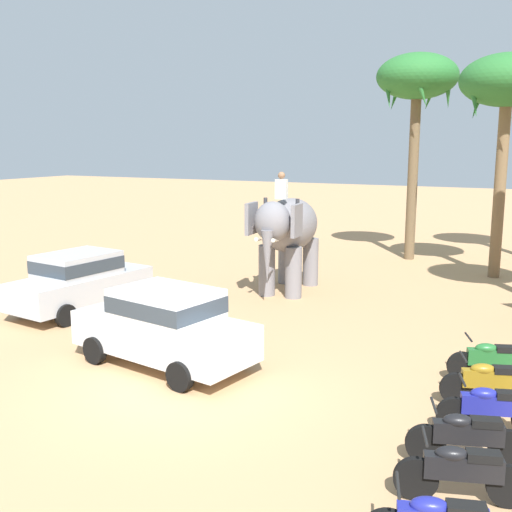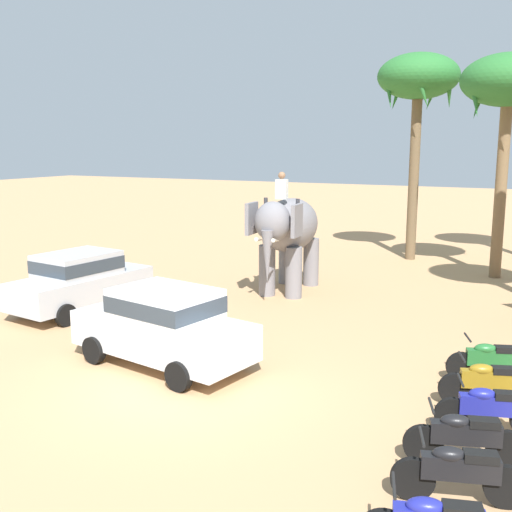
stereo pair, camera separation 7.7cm
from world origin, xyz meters
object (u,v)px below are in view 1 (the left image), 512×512
motorcycle_mid_row (467,436)px  motorcycle_end_of_row (493,360)px  motorcycle_fourth_in_row (493,408)px  palm_tree_near_hut (507,86)px  car_parked_far_side (80,279)px  car_sedan_foreground (165,324)px  elephant_with_mahout (287,231)px  palm_tree_far_back (417,83)px  motorcycle_far_in_row (490,382)px  motorcycle_second_in_row (463,471)px

motorcycle_mid_row → motorcycle_end_of_row: size_ratio=1.01×
motorcycle_fourth_in_row → palm_tree_near_hut: (-1.25, 12.88, 6.17)m
car_parked_far_side → motorcycle_fourth_in_row: (11.33, -2.75, -0.46)m
car_sedan_foreground → palm_tree_near_hut: size_ratio=0.56×
elephant_with_mahout → palm_tree_far_back: (2.24, 7.50, 5.10)m
motorcycle_mid_row → car_parked_far_side: bearing=160.3°
elephant_with_mahout → palm_tree_near_hut: (5.76, 5.34, 4.65)m
motorcycle_mid_row → motorcycle_far_in_row: same height
motorcycle_end_of_row → palm_tree_far_back: bearing=109.8°
car_parked_far_side → motorcycle_second_in_row: car_parked_far_side is taller
palm_tree_near_hut → motorcycle_second_in_row: bearing=-85.8°
palm_tree_near_hut → palm_tree_far_back: (-3.52, 2.16, 0.46)m
elephant_with_mahout → motorcycle_end_of_row: elephant_with_mahout is taller
motorcycle_far_in_row → motorcycle_end_of_row: size_ratio=1.00×
motorcycle_fourth_in_row → palm_tree_far_back: 17.12m
elephant_with_mahout → motorcycle_end_of_row: (6.78, -5.13, -1.53)m
palm_tree_near_hut → palm_tree_far_back: bearing=148.4°
car_sedan_foreground → motorcycle_end_of_row: (6.42, 2.17, -0.46)m
motorcycle_mid_row → motorcycle_end_of_row: (-0.01, 3.64, 0.00)m
elephant_with_mahout → palm_tree_near_hut: palm_tree_near_hut is taller
elephant_with_mahout → motorcycle_far_in_row: 9.48m
motorcycle_fourth_in_row → palm_tree_far_back: (-4.77, 15.04, 6.63)m
car_sedan_foreground → car_parked_far_side: same height
car_sedan_foreground → motorcycle_fourth_in_row: bearing=-2.1°
elephant_with_mahout → motorcycle_far_in_row: (6.86, -6.37, -1.53)m
motorcycle_fourth_in_row → palm_tree_far_back: bearing=107.6°
motorcycle_second_in_row → motorcycle_mid_row: 1.06m
car_parked_far_side → palm_tree_near_hut: bearing=45.1°
car_parked_far_side → elephant_with_mahout: elephant_with_mahout is taller
motorcycle_fourth_in_row → motorcycle_far_in_row: size_ratio=1.01×
motorcycle_fourth_in_row → palm_tree_near_hut: palm_tree_near_hut is taller
car_sedan_foreground → motorcycle_fourth_in_row: (6.66, -0.25, -0.46)m
car_sedan_foreground → motorcycle_second_in_row: bearing=-21.1°
car_sedan_foreground → palm_tree_far_back: palm_tree_far_back is taller
palm_tree_far_back → motorcycle_mid_row: bearing=-74.4°
motorcycle_mid_row → motorcycle_second_in_row: bearing=-85.4°
car_parked_far_side → motorcycle_mid_row: 11.80m
motorcycle_far_in_row → palm_tree_far_back: bearing=108.4°
motorcycle_mid_row → motorcycle_fourth_in_row: bearing=79.4°
car_parked_far_side → motorcycle_far_in_row: size_ratio=2.47×
motorcycle_fourth_in_row → motorcycle_end_of_row: bearing=95.6°
car_sedan_foreground → motorcycle_fourth_in_row: 6.68m
motorcycle_fourth_in_row → motorcycle_end_of_row: (-0.24, 2.42, 0.00)m
motorcycle_fourth_in_row → palm_tree_far_back: palm_tree_far_back is taller
palm_tree_far_back → motorcycle_end_of_row: bearing=-70.2°
motorcycle_fourth_in_row → car_sedan_foreground: bearing=177.9°
motorcycle_mid_row → motorcycle_far_in_row: size_ratio=1.01×
car_parked_far_side → motorcycle_fourth_in_row: bearing=-13.7°
palm_tree_near_hut → motorcycle_mid_row: bearing=-85.9°
elephant_with_mahout → motorcycle_far_in_row: size_ratio=2.28×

